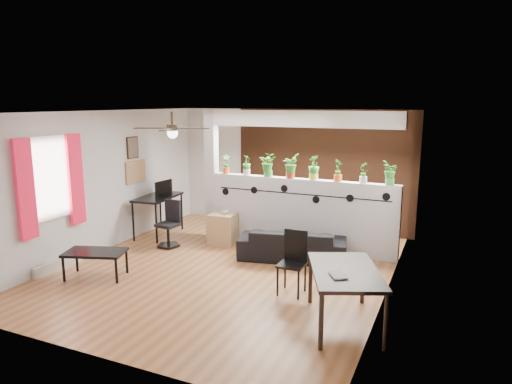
# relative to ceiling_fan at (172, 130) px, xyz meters

# --- Properties ---
(room_shell) EXTENTS (6.30, 7.10, 2.90)m
(room_shell) POSITION_rel_ceiling_fan_xyz_m (0.80, 0.30, -1.01)
(room_shell) COLOR brown
(room_shell) RESTS_ON ground
(partition_wall) EXTENTS (3.60, 0.18, 1.35)m
(partition_wall) POSITION_rel_ceiling_fan_xyz_m (1.60, 1.80, -1.64)
(partition_wall) COLOR #BCBCC1
(partition_wall) RESTS_ON ground
(ceiling_header) EXTENTS (3.60, 0.18, 0.30)m
(ceiling_header) POSITION_rel_ceiling_fan_xyz_m (1.60, 1.80, 0.14)
(ceiling_header) COLOR white
(ceiling_header) RESTS_ON room_shell
(pier_column) EXTENTS (0.22, 0.20, 2.60)m
(pier_column) POSITION_rel_ceiling_fan_xyz_m (-0.31, 1.80, -1.01)
(pier_column) COLOR #BCBCC1
(pier_column) RESTS_ON ground
(brick_panel) EXTENTS (3.90, 0.05, 2.60)m
(brick_panel) POSITION_rel_ceiling_fan_xyz_m (1.60, 3.27, -1.01)
(brick_panel) COLOR #A4542F
(brick_panel) RESTS_ON ground
(vine_decal) EXTENTS (3.31, 0.01, 0.30)m
(vine_decal) POSITION_rel_ceiling_fan_xyz_m (1.60, 1.70, -1.23)
(vine_decal) COLOR black
(vine_decal) RESTS_ON partition_wall
(window_assembly) EXTENTS (0.09, 1.30, 1.55)m
(window_assembly) POSITION_rel_ceiling_fan_xyz_m (-1.76, -0.90, -0.81)
(window_assembly) COLOR white
(window_assembly) RESTS_ON room_shell
(baseboard_heater) EXTENTS (0.08, 1.00, 0.18)m
(baseboard_heater) POSITION_rel_ceiling_fan_xyz_m (-1.74, -0.90, -2.22)
(baseboard_heater) COLOR silver
(baseboard_heater) RESTS_ON ground
(corkboard) EXTENTS (0.03, 0.60, 0.45)m
(corkboard) POSITION_rel_ceiling_fan_xyz_m (-1.78, 1.25, -0.96)
(corkboard) COLOR #966E48
(corkboard) RESTS_ON room_shell
(framed_art) EXTENTS (0.03, 0.34, 0.44)m
(framed_art) POSITION_rel_ceiling_fan_xyz_m (-1.78, 1.20, -0.46)
(framed_art) COLOR #8C7259
(framed_art) RESTS_ON room_shell
(ceiling_fan) EXTENTS (1.19, 1.19, 0.43)m
(ceiling_fan) POSITION_rel_ceiling_fan_xyz_m (0.00, 0.00, 0.00)
(ceiling_fan) COLOR black
(ceiling_fan) RESTS_ON room_shell
(potted_plant_0) EXTENTS (0.24, 0.23, 0.38)m
(potted_plant_0) POSITION_rel_ceiling_fan_xyz_m (0.02, 1.80, -0.76)
(potted_plant_0) COLOR #CF5F18
(potted_plant_0) RESTS_ON partition_wall
(potted_plant_1) EXTENTS (0.25, 0.24, 0.39)m
(potted_plant_1) POSITION_rel_ceiling_fan_xyz_m (0.47, 1.80, -0.76)
(potted_plant_1) COLOR silver
(potted_plant_1) RESTS_ON partition_wall
(potted_plant_2) EXTENTS (0.27, 0.23, 0.46)m
(potted_plant_2) POSITION_rel_ceiling_fan_xyz_m (0.92, 1.80, -0.72)
(potted_plant_2) COLOR #358931
(potted_plant_2) RESTS_ON partition_wall
(potted_plant_3) EXTENTS (0.21, 0.25, 0.46)m
(potted_plant_3) POSITION_rel_ceiling_fan_xyz_m (1.37, 1.80, -0.72)
(potted_plant_3) COLOR #B02C1C
(potted_plant_3) RESTS_ON partition_wall
(potted_plant_4) EXTENTS (0.27, 0.29, 0.45)m
(potted_plant_4) POSITION_rel_ceiling_fan_xyz_m (1.83, 1.80, -0.73)
(potted_plant_4) COLOR #EBEB53
(potted_plant_4) RESTS_ON partition_wall
(potted_plant_5) EXTENTS (0.27, 0.26, 0.41)m
(potted_plant_5) POSITION_rel_ceiling_fan_xyz_m (2.28, 1.80, -0.75)
(potted_plant_5) COLOR #D75C19
(potted_plant_5) RESTS_ON partition_wall
(potted_plant_6) EXTENTS (0.23, 0.24, 0.38)m
(potted_plant_6) POSITION_rel_ceiling_fan_xyz_m (2.73, 1.80, -0.76)
(potted_plant_6) COLOR silver
(potted_plant_6) RESTS_ON partition_wall
(potted_plant_7) EXTENTS (0.21, 0.24, 0.42)m
(potted_plant_7) POSITION_rel_ceiling_fan_xyz_m (3.18, 1.80, -0.74)
(potted_plant_7) COLOR green
(potted_plant_7) RESTS_ON partition_wall
(sofa) EXTENTS (1.90, 1.08, 0.52)m
(sofa) POSITION_rel_ceiling_fan_xyz_m (1.65, 1.19, -2.05)
(sofa) COLOR black
(sofa) RESTS_ON ground
(cube_shelf) EXTENTS (0.53, 0.48, 0.61)m
(cube_shelf) POSITION_rel_ceiling_fan_xyz_m (0.11, 1.46, -2.01)
(cube_shelf) COLOR #A58057
(cube_shelf) RESTS_ON ground
(cup) EXTENTS (0.12, 0.12, 0.09)m
(cup) POSITION_rel_ceiling_fan_xyz_m (0.16, 1.46, -1.66)
(cup) COLOR gray
(cup) RESTS_ON cube_shelf
(computer_desk) EXTENTS (0.71, 1.21, 0.84)m
(computer_desk) POSITION_rel_ceiling_fan_xyz_m (-1.41, 1.46, -1.56)
(computer_desk) COLOR black
(computer_desk) RESTS_ON ground
(monitor) EXTENTS (0.30, 0.07, 0.17)m
(monitor) POSITION_rel_ceiling_fan_xyz_m (-1.41, 1.61, -1.39)
(monitor) COLOR black
(monitor) RESTS_ON computer_desk
(office_chair) EXTENTS (0.46, 0.46, 0.89)m
(office_chair) POSITION_rel_ceiling_fan_xyz_m (-0.76, 0.91, -1.92)
(office_chair) COLOR black
(office_chair) RESTS_ON ground
(dining_table) EXTENTS (1.25, 1.53, 0.72)m
(dining_table) POSITION_rel_ceiling_fan_xyz_m (3.05, -0.86, -1.67)
(dining_table) COLOR black
(dining_table) RESTS_ON ground
(book) EXTENTS (0.27, 0.29, 0.02)m
(book) POSITION_rel_ceiling_fan_xyz_m (2.95, -1.16, -1.58)
(book) COLOR gray
(book) RESTS_ON dining_table
(folding_chair) EXTENTS (0.37, 0.37, 0.92)m
(folding_chair) POSITION_rel_ceiling_fan_xyz_m (2.14, -0.16, -1.77)
(folding_chair) COLOR black
(folding_chair) RESTS_ON ground
(coffee_table) EXTENTS (1.04, 0.79, 0.43)m
(coffee_table) POSITION_rel_ceiling_fan_xyz_m (-0.93, -0.90, -1.93)
(coffee_table) COLOR black
(coffee_table) RESTS_ON ground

